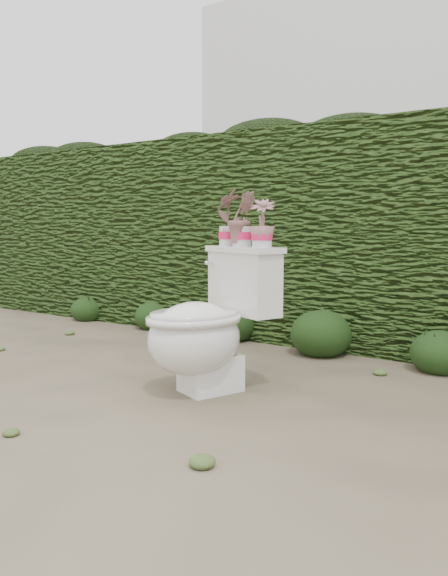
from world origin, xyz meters
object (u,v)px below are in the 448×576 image
Objects in this scene: potted_plant_left at (228,219)px; potted_plant_center at (242,220)px; toilet at (207,327)px; potted_plant_right at (262,224)px.

potted_plant_left is 0.13m from potted_plant_center.
potted_plant_right is at bearing 56.49° from toilet.
potted_plant_left is at bearing 132.01° from potted_plant_right.
potted_plant_center is at bearing 95.19° from toilet.
potted_plant_left reaches higher than potted_plant_center.
potted_plant_center is (0.07, 0.23, 0.56)m from toilet.
potted_plant_center is (0.12, -0.05, -0.01)m from potted_plant_left.
toilet is 2.63× the size of potted_plant_left.
potted_plant_right is (0.29, -0.12, -0.03)m from potted_plant_left.
potted_plant_center is 0.18m from potted_plant_right.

